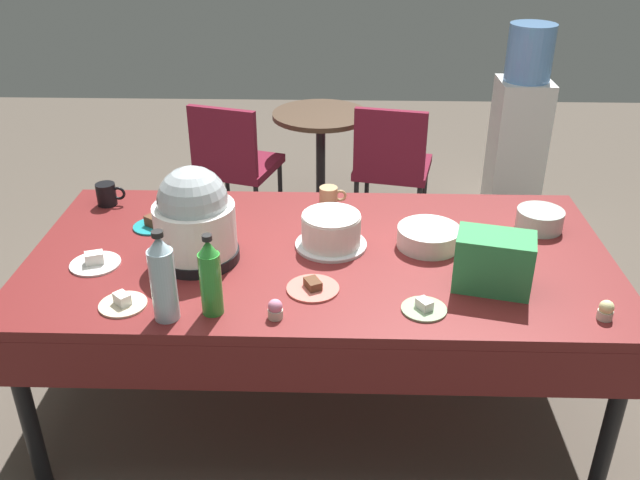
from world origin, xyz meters
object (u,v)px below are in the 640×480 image
(glass_salad_bowl, at_px, (540,219))
(cupcake_lemon, at_px, (275,309))
(coffee_mug_tan, at_px, (329,196))
(frosted_layer_cake, at_px, (331,231))
(slow_cooker, at_px, (194,219))
(maroon_chair_left, at_px, (234,160))
(coffee_mug_black, at_px, (107,194))
(dessert_plate_cream, at_px, (123,303))
(soda_bottle_lime_soda, at_px, (210,278))
(coffee_mug_olive, at_px, (185,194))
(cupcake_berry, at_px, (484,240))
(dessert_plate_teal, at_px, (152,225))
(soda_carton, at_px, (494,262))
(dessert_plate_white, at_px, (95,262))
(soda_bottle_water, at_px, (163,279))
(dessert_plate_sage, at_px, (424,308))
(round_cafe_table, at_px, (321,147))
(dessert_plate_coral, at_px, (313,287))
(maroon_chair_right, at_px, (392,162))
(ceramic_snack_bowl, at_px, (428,237))
(potluck_table, at_px, (320,266))
(cupcake_rose, at_px, (606,310))
(water_cooler, at_px, (519,129))

(glass_salad_bowl, xyz_separation_m, cupcake_lemon, (-1.01, -0.66, -0.01))
(coffee_mug_tan, bearing_deg, frosted_layer_cake, -87.90)
(slow_cooker, bearing_deg, glass_salad_bowl, 12.26)
(maroon_chair_left, bearing_deg, coffee_mug_black, -106.81)
(dessert_plate_cream, relative_size, soda_bottle_lime_soda, 0.56)
(coffee_mug_olive, bearing_deg, frosted_layer_cake, -30.22)
(cupcake_berry, bearing_deg, dessert_plate_teal, 174.36)
(dessert_plate_teal, height_order, soda_carton, soda_carton)
(dessert_plate_teal, height_order, cupcake_berry, cupcake_berry)
(frosted_layer_cake, height_order, dessert_plate_white, frosted_layer_cake)
(dessert_plate_cream, bearing_deg, dessert_plate_white, 123.96)
(soda_bottle_water, bearing_deg, coffee_mug_black, 118.07)
(frosted_layer_cake, height_order, dessert_plate_sage, frosted_layer_cake)
(soda_carton, bearing_deg, glass_salad_bowl, 72.11)
(cupcake_berry, bearing_deg, maroon_chair_left, 127.92)
(cupcake_lemon, height_order, coffee_mug_tan, coffee_mug_tan)
(coffee_mug_olive, distance_m, coffee_mug_black, 0.33)
(cupcake_lemon, height_order, maroon_chair_left, maroon_chair_left)
(round_cafe_table, bearing_deg, dessert_plate_white, -111.77)
(glass_salad_bowl, relative_size, dessert_plate_coral, 1.02)
(dessert_plate_sage, xyz_separation_m, dessert_plate_cream, (-1.00, -0.00, 0.00))
(slow_cooker, relative_size, coffee_mug_olive, 2.94)
(dessert_plate_sage, distance_m, maroon_chair_right, 2.00)
(dessert_plate_sage, xyz_separation_m, dessert_plate_teal, (-1.04, 0.57, 0.00))
(dessert_plate_sage, xyz_separation_m, coffee_mug_black, (-1.29, 0.78, 0.04))
(soda_bottle_water, bearing_deg, dessert_plate_sage, 4.52)
(dessert_plate_teal, height_order, soda_bottle_water, soda_bottle_water)
(coffee_mug_black, distance_m, maroon_chair_right, 1.81)
(ceramic_snack_bowl, height_order, dessert_plate_coral, ceramic_snack_bowl)
(dessert_plate_cream, relative_size, coffee_mug_olive, 1.28)
(dessert_plate_cream, height_order, dessert_plate_coral, dessert_plate_cream)
(soda_carton, bearing_deg, maroon_chair_left, 136.48)
(dessert_plate_cream, relative_size, maroon_chair_left, 0.19)
(slow_cooker, xyz_separation_m, coffee_mug_black, (-0.48, 0.47, -0.12))
(slow_cooker, distance_m, coffee_mug_black, 0.68)
(slow_cooker, relative_size, soda_bottle_lime_soda, 1.28)
(frosted_layer_cake, distance_m, dessert_plate_sage, 0.54)
(potluck_table, height_order, cupcake_rose, cupcake_rose)
(dessert_plate_teal, bearing_deg, water_cooler, 42.65)
(cupcake_rose, height_order, coffee_mug_black, coffee_mug_black)
(ceramic_snack_bowl, relative_size, coffee_mug_olive, 1.94)
(dessert_plate_white, xyz_separation_m, coffee_mug_black, (-0.11, 0.52, 0.04))
(frosted_layer_cake, bearing_deg, maroon_chair_right, 77.47)
(dessert_plate_cream, relative_size, cupcake_rose, 2.37)
(dessert_plate_teal, relative_size, maroon_chair_left, 0.18)
(dessert_plate_cream, relative_size, dessert_plate_coral, 0.87)
(dessert_plate_cream, xyz_separation_m, cupcake_rose, (1.58, -0.03, 0.02))
(dessert_plate_sage, bearing_deg, slow_cooker, 158.62)
(frosted_layer_cake, xyz_separation_m, cupcake_rose, (0.89, -0.46, -0.03))
(glass_salad_bowl, distance_m, dessert_plate_white, 1.74)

